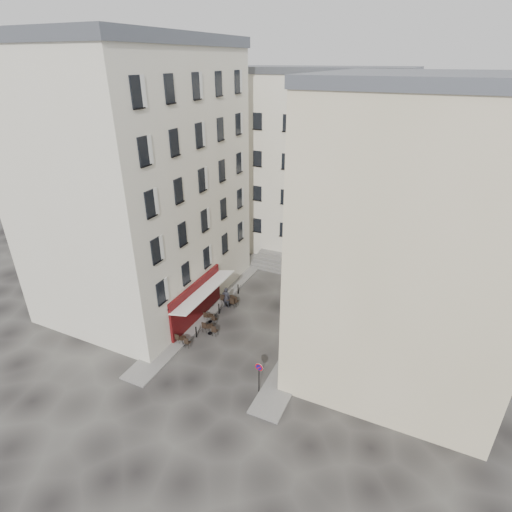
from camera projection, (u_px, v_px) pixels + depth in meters
The scene contains 18 objects.
ground at pixel (240, 341), 30.29m from camera, with size 90.00×90.00×0.00m, color black.
sidewalk_left at pixel (215, 301), 35.21m from camera, with size 2.00×22.00×0.12m, color slate.
sidewalk_right at pixel (309, 333), 31.00m from camera, with size 2.00×18.00×0.12m, color slate.
building_left at pixel (139, 182), 32.13m from camera, with size 12.20×16.20×20.60m.
building_right at pixel (412, 235), 25.04m from camera, with size 12.20×14.20×18.60m.
building_back at pixel (312, 164), 41.99m from camera, with size 18.20×10.20×18.60m.
cafe_storefront at pixel (197, 300), 31.90m from camera, with size 1.74×7.30×3.50m.
stone_steps at pixel (296, 266), 40.33m from camera, with size 9.00×3.15×0.80m.
bollard_near at pixel (196, 331), 30.47m from camera, with size 0.12×0.12×0.98m.
bollard_mid at pixel (219, 308), 33.32m from camera, with size 0.12×0.12×0.98m.
bollard_far at pixel (238, 289), 36.16m from camera, with size 0.12×0.12×0.98m.
no_parking_sign at pixel (259, 372), 24.88m from camera, with size 0.53×0.11×2.34m.
bistro_table_a at pixel (183, 340), 29.61m from camera, with size 1.26×0.59×0.88m.
bistro_table_b at pixel (210, 329), 30.86m from camera, with size 1.33×0.62×0.93m.
bistro_table_c at pixel (210, 318), 32.29m from camera, with size 1.15×0.54×0.81m.
bistro_table_d at pixel (228, 301), 34.36m from camera, with size 1.41×0.66×0.99m.
bistro_table_e at pixel (231, 299), 34.59m from camera, with size 1.38×0.65×0.97m.
pedestrian at pixel (226, 297), 34.03m from camera, with size 0.70×0.46×1.92m, color black.
Camera 1 is at (11.34, -21.52, 19.20)m, focal length 28.00 mm.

